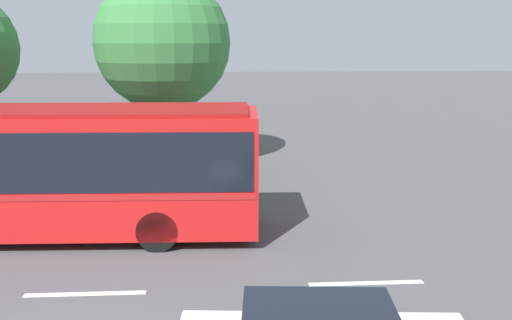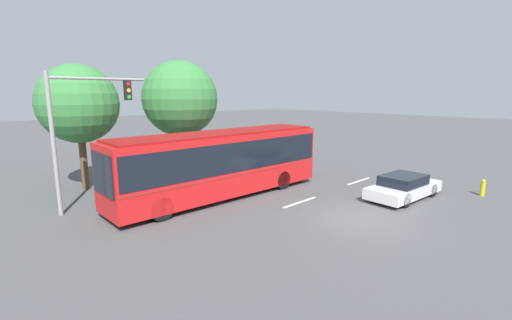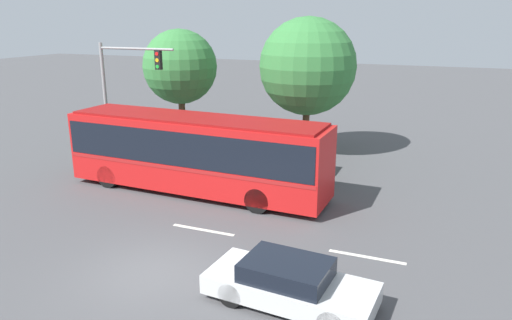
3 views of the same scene
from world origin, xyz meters
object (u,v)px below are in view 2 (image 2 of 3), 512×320
(traffic_light_pole, at_px, (78,121))
(street_tree_left, at_px, (78,104))
(city_bus, at_px, (221,160))
(sedan_foreground, at_px, (403,187))
(fire_hydrant, at_px, (483,188))
(street_tree_centre, at_px, (180,99))

(traffic_light_pole, xyz_separation_m, street_tree_left, (1.25, 3.69, 0.60))
(city_bus, bearing_deg, sedan_foreground, 135.84)
(city_bus, bearing_deg, fire_hydrant, 138.20)
(city_bus, relative_size, street_tree_left, 1.73)
(street_tree_left, height_order, street_tree_centre, street_tree_centre)
(sedan_foreground, distance_m, street_tree_left, 17.22)
(city_bus, xyz_separation_m, sedan_foreground, (6.31, -6.52, -1.29))
(traffic_light_pole, xyz_separation_m, street_tree_centre, (8.25, 4.95, 0.77))
(sedan_foreground, bearing_deg, traffic_light_pole, 146.80)
(street_tree_centre, bearing_deg, street_tree_left, -169.78)
(traffic_light_pole, height_order, street_tree_left, street_tree_left)
(street_tree_left, bearing_deg, sedan_foreground, -50.31)
(traffic_light_pole, bearing_deg, fire_hydrant, -37.78)
(street_tree_left, distance_m, street_tree_centre, 7.11)
(street_tree_centre, bearing_deg, city_bus, -108.93)
(sedan_foreground, xyz_separation_m, street_tree_left, (-10.69, 12.89, 4.01))
(traffic_light_pole, relative_size, street_tree_left, 0.91)
(city_bus, height_order, street_tree_centre, street_tree_centre)
(city_bus, bearing_deg, street_tree_centre, -107.16)
(fire_hydrant, bearing_deg, city_bus, 136.44)
(city_bus, bearing_deg, street_tree_left, -53.70)
(city_bus, distance_m, street_tree_left, 8.19)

